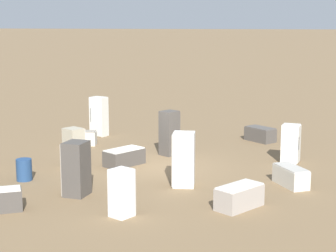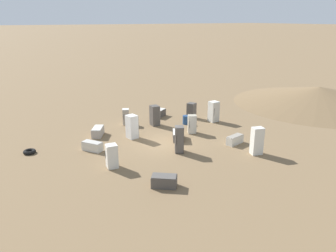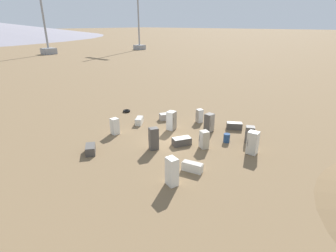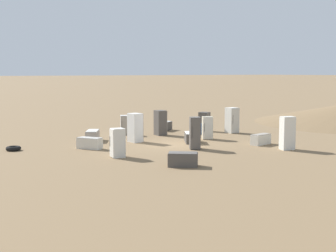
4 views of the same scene
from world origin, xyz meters
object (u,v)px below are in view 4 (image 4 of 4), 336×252
(discarded_fridge_12, at_px, (90,143))
(scrap_tire, at_px, (13,148))
(discarded_fridge_9, at_px, (204,122))
(discarded_fridge_3, at_px, (93,136))
(discarded_fridge_7, at_px, (195,133))
(discarded_fridge_14, at_px, (232,120))
(discarded_fridge_8, at_px, (135,128))
(discarded_fridge_10, at_px, (287,133))
(discarded_fridge_4, at_px, (124,125))
(rusty_barrel, at_px, (198,129))
(discarded_fridge_2, at_px, (183,159))
(discarded_fridge_0, at_px, (191,138))
(discarded_fridge_1, at_px, (160,123))
(discarded_fridge_11, at_px, (207,128))
(discarded_fridge_6, at_px, (261,139))
(discarded_fridge_5, at_px, (165,126))
(discarded_fridge_13, at_px, (118,143))

(discarded_fridge_12, height_order, scrap_tire, discarded_fridge_12)
(discarded_fridge_9, bearing_deg, discarded_fridge_3, -114.80)
(discarded_fridge_7, xyz_separation_m, discarded_fridge_14, (-6.56, -4.45, -0.00))
(discarded_fridge_8, distance_m, discarded_fridge_10, 9.49)
(discarded_fridge_4, height_order, rusty_barrel, discarded_fridge_4)
(discarded_fridge_3, bearing_deg, discarded_fridge_12, -84.84)
(discarded_fridge_2, distance_m, rusty_barrel, 11.57)
(discarded_fridge_3, bearing_deg, discarded_fridge_9, 33.10)
(discarded_fridge_14, bearing_deg, discarded_fridge_7, 30.41)
(discarded_fridge_0, relative_size, discarded_fridge_1, 1.00)
(discarded_fridge_8, height_order, discarded_fridge_11, discarded_fridge_8)
(discarded_fridge_3, xyz_separation_m, discarded_fridge_7, (-3.79, 6.16, 0.59))
(discarded_fridge_6, distance_m, discarded_fridge_8, 7.96)
(discarded_fridge_3, distance_m, discarded_fridge_4, 3.56)
(discarded_fridge_0, distance_m, scrap_tire, 10.81)
(discarded_fridge_14, distance_m, rusty_barrel, 2.73)
(discarded_fridge_0, xyz_separation_m, discarded_fridge_8, (2.89, -2.16, 0.60))
(discarded_fridge_9, bearing_deg, discarded_fridge_11, -60.51)
(discarded_fridge_10, distance_m, rusty_barrel, 8.17)
(discarded_fridge_6, bearing_deg, discarded_fridge_9, -20.62)
(discarded_fridge_3, relative_size, discarded_fridge_5, 1.06)
(discarded_fridge_5, height_order, discarded_fridge_6, discarded_fridge_5)
(discarded_fridge_10, height_order, rusty_barrel, discarded_fridge_10)
(discarded_fridge_3, distance_m, discarded_fridge_8, 2.91)
(discarded_fridge_2, xyz_separation_m, discarded_fridge_7, (-3.42, -3.79, 0.61))
(scrap_tire, bearing_deg, discarded_fridge_6, 156.32)
(discarded_fridge_2, xyz_separation_m, discarded_fridge_6, (-7.86, -2.98, -0.01))
(discarded_fridge_0, bearing_deg, discarded_fridge_14, 53.10)
(discarded_fridge_1, distance_m, discarded_fridge_9, 4.03)
(discarded_fridge_4, distance_m, discarded_fridge_7, 7.79)
(discarded_fridge_3, height_order, discarded_fridge_13, discarded_fridge_13)
(discarded_fridge_5, distance_m, discarded_fridge_13, 11.60)
(discarded_fridge_5, xyz_separation_m, discarded_fridge_14, (-3.46, 3.88, 0.60))
(discarded_fridge_0, relative_size, discarded_fridge_4, 1.25)
(discarded_fridge_10, xyz_separation_m, discarded_fridge_12, (9.57, -6.40, -0.63))
(discarded_fridge_7, distance_m, discarded_fridge_14, 7.92)
(discarded_fridge_4, bearing_deg, discarded_fridge_14, -179.82)
(discarded_fridge_10, height_order, discarded_fridge_14, discarded_fridge_10)
(discarded_fridge_3, height_order, discarded_fridge_11, discarded_fridge_11)
(discarded_fridge_7, distance_m, discarded_fridge_9, 8.44)
(discarded_fridge_1, height_order, rusty_barrel, discarded_fridge_1)
(discarded_fridge_11, distance_m, discarded_fridge_12, 8.27)
(discarded_fridge_13, xyz_separation_m, discarded_fridge_14, (-11.56, -4.42, 0.17))
(discarded_fridge_0, height_order, discarded_fridge_8, discarded_fridge_8)
(discarded_fridge_6, relative_size, discarded_fridge_7, 0.83)
(discarded_fridge_0, height_order, discarded_fridge_2, discarded_fridge_2)
(discarded_fridge_4, bearing_deg, discarded_fridge_2, 101.39)
(discarded_fridge_6, bearing_deg, discarded_fridge_5, -4.05)
(discarded_fridge_12, bearing_deg, discarded_fridge_1, 169.71)
(discarded_fridge_3, height_order, discarded_fridge_12, discarded_fridge_3)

